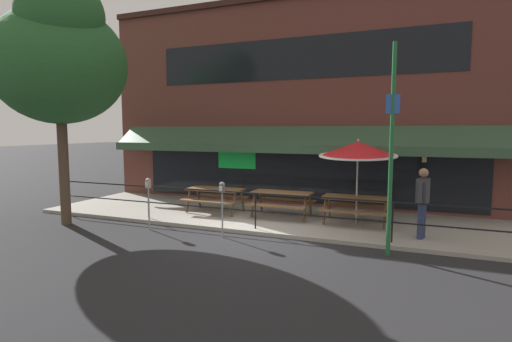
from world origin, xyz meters
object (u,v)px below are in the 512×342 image
object	(u,v)px
picnic_table_right	(356,203)
parking_meter_near	(148,188)
picnic_table_left	(215,193)
parking_meter_far	(222,193)
street_tree_curbside	(59,57)
pedestrian_walking	(422,199)
picnic_table_centre	(282,197)
street_sign_pole	(391,149)
patio_umbrella_right	(358,149)

from	to	relation	value
picnic_table_right	parking_meter_near	world-z (taller)	parking_meter_near
picnic_table_left	parking_meter_far	xyz separation A→B (m)	(1.41, -2.27, 0.44)
street_tree_curbside	parking_meter_near	bearing A→B (deg)	9.92
pedestrian_walking	street_tree_curbside	bearing A→B (deg)	-168.41
parking_meter_far	street_tree_curbside	bearing A→B (deg)	-174.02
picnic_table_centre	parking_meter_far	size ratio (longest dim) A/B	1.27
picnic_table_right	street_sign_pole	bearing A→B (deg)	-65.78
picnic_table_right	parking_meter_near	distance (m)	5.72
picnic_table_left	patio_umbrella_right	bearing A→B (deg)	2.69
picnic_table_centre	patio_umbrella_right	world-z (taller)	patio_umbrella_right
pedestrian_walking	parking_meter_near	distance (m)	7.05
picnic_table_left	parking_meter_near	xyz separation A→B (m)	(-0.81, -2.32, 0.44)
picnic_table_left	patio_umbrella_right	size ratio (longest dim) A/B	0.76
parking_meter_far	street_sign_pole	size ratio (longest dim) A/B	0.31
parking_meter_near	street_tree_curbside	bearing A→B (deg)	-170.08
pedestrian_walking	street_tree_curbside	size ratio (longest dim) A/B	0.25
picnic_table_left	pedestrian_walking	world-z (taller)	pedestrian_walking
picnic_table_right	parking_meter_near	xyz separation A→B (m)	(-5.19, -2.38, 0.44)
picnic_table_left	patio_umbrella_right	world-z (taller)	patio_umbrella_right
parking_meter_far	street_sign_pole	xyz separation A→B (m)	(4.01, 0.03, 1.17)
picnic_table_centre	street_tree_curbside	world-z (taller)	street_tree_curbside
picnic_table_centre	parking_meter_near	xyz separation A→B (m)	(-3.00, -2.43, 0.44)
street_sign_pole	parking_meter_far	bearing A→B (deg)	-179.64
parking_meter_far	picnic_table_centre	bearing A→B (deg)	71.78
parking_meter_far	street_tree_curbside	world-z (taller)	street_tree_curbside
patio_umbrella_right	parking_meter_near	world-z (taller)	patio_umbrella_right
picnic_table_right	street_tree_curbside	size ratio (longest dim) A/B	0.27
parking_meter_near	parking_meter_far	bearing A→B (deg)	1.40
parking_meter_near	patio_umbrella_right	bearing A→B (deg)	25.97
picnic_table_left	picnic_table_right	distance (m)	4.38
parking_meter_near	parking_meter_far	xyz separation A→B (m)	(2.21, 0.05, 0.00)
picnic_table_left	picnic_table_centre	distance (m)	2.19
picnic_table_centre	pedestrian_walking	distance (m)	4.02
picnic_table_centre	pedestrian_walking	bearing A→B (deg)	-13.60
pedestrian_walking	parking_meter_far	distance (m)	4.89
picnic_table_centre	street_tree_curbside	xyz separation A→B (m)	(-5.53, -2.87, 4.02)
picnic_table_right	parking_meter_far	world-z (taller)	parking_meter_far
parking_meter_near	street_tree_curbside	distance (m)	4.41
picnic_table_left	street_sign_pole	xyz separation A→B (m)	(5.42, -2.24, 1.62)
patio_umbrella_right	parking_meter_far	world-z (taller)	patio_umbrella_right
picnic_table_centre	picnic_table_right	bearing A→B (deg)	-1.37
picnic_table_centre	street_sign_pole	size ratio (longest dim) A/B	0.40
pedestrian_walking	picnic_table_centre	bearing A→B (deg)	166.40
picnic_table_centre	pedestrian_walking	size ratio (longest dim) A/B	1.05
picnic_table_centre	picnic_table_right	world-z (taller)	same
parking_meter_far	patio_umbrella_right	bearing A→B (deg)	39.75
pedestrian_walking	street_sign_pole	bearing A→B (deg)	-115.31
picnic_table_centre	picnic_table_right	size ratio (longest dim) A/B	1.00
picnic_table_centre	picnic_table_left	bearing A→B (deg)	-177.13
picnic_table_left	parking_meter_near	world-z (taller)	parking_meter_near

